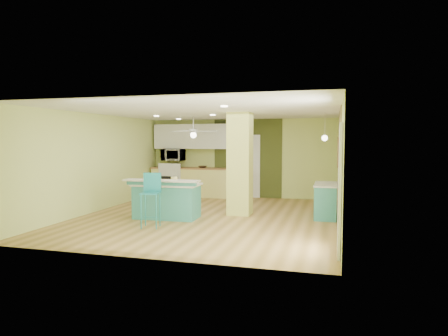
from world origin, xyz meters
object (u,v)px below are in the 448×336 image
Objects in this scene: bar_stool at (151,191)px; fruit_bowl at (203,167)px; side_counter at (326,200)px; peninsula at (167,200)px; canister at (174,180)px.

bar_stool is 4.52m from fruit_bowl.
peninsula is at bearing -162.63° from side_counter.
fruit_bowl is at bearing 92.39° from peninsula.
bar_stool is at bearing -149.40° from side_counter.
side_counter is at bearing 15.01° from peninsula.
peninsula is 10.60× the size of canister.
fruit_bowl is (-0.29, 3.54, 0.54)m from peninsula.
bar_stool is at bearing -88.10° from peninsula.
side_counter is at bearing -31.78° from fruit_bowl.
canister is at bearing 0.45° from peninsula.
fruit_bowl reaches higher than side_counter.
peninsula reaches higher than side_counter.
fruit_bowl reaches higher than canister.
bar_stool is at bearing -97.01° from canister.
bar_stool is 0.99m from canister.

